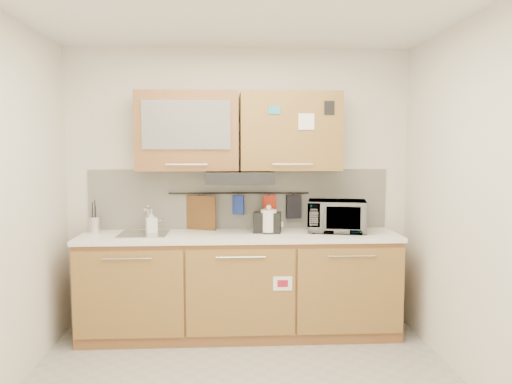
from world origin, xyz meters
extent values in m
plane|color=white|center=(0.00, 0.00, 2.60)|extent=(3.20, 3.20, 0.00)
plane|color=silver|center=(0.00, 1.50, 1.30)|extent=(3.20, 0.00, 3.20)
plane|color=silver|center=(1.60, 0.00, 1.30)|extent=(0.00, 3.00, 3.00)
cube|color=brown|center=(0.00, 1.20, 0.44)|extent=(2.80, 0.60, 0.88)
cube|color=black|center=(0.00, 1.20, 0.05)|extent=(2.80, 0.54, 0.10)
cube|color=olive|center=(-0.93, 0.89, 0.47)|extent=(0.91, 0.02, 0.74)
cylinder|color=silver|center=(-0.93, 0.86, 0.78)|extent=(0.41, 0.01, 0.01)
cube|color=olive|center=(0.00, 0.89, 0.47)|extent=(0.91, 0.02, 0.74)
cylinder|color=silver|center=(0.00, 0.86, 0.78)|extent=(0.41, 0.01, 0.01)
cube|color=olive|center=(0.93, 0.89, 0.47)|extent=(0.91, 0.02, 0.74)
cylinder|color=silver|center=(0.93, 0.86, 0.78)|extent=(0.41, 0.01, 0.01)
cube|color=white|center=(0.00, 1.19, 0.90)|extent=(2.82, 0.62, 0.04)
cube|color=silver|center=(0.00, 1.49, 1.20)|extent=(2.80, 0.02, 0.56)
cube|color=brown|center=(-0.46, 1.32, 1.83)|extent=(0.90, 0.35, 0.70)
cube|color=silver|center=(-0.46, 1.14, 1.88)|extent=(0.76, 0.02, 0.42)
cube|color=olive|center=(0.46, 1.32, 1.83)|extent=(0.90, 0.35, 0.70)
cube|color=white|center=(0.58, 1.14, 1.91)|extent=(0.14, 0.00, 0.14)
cube|color=black|center=(0.00, 1.25, 1.42)|extent=(0.60, 0.46, 0.10)
cube|color=silver|center=(-0.85, 1.20, 0.92)|extent=(0.42, 0.40, 0.03)
cylinder|color=silver|center=(-0.83, 1.36, 1.04)|extent=(0.03, 0.03, 0.24)
cylinder|color=silver|center=(-0.83, 1.28, 1.14)|extent=(0.02, 0.18, 0.02)
cylinder|color=black|center=(0.00, 1.45, 1.26)|extent=(1.30, 0.02, 0.02)
cylinder|color=silver|center=(-1.30, 1.30, 0.99)|extent=(0.14, 0.14, 0.15)
cylinder|color=black|center=(-1.32, 1.31, 1.06)|extent=(0.01, 0.01, 0.28)
cylinder|color=black|center=(-1.29, 1.29, 1.04)|extent=(0.01, 0.01, 0.25)
cylinder|color=black|center=(-1.30, 1.32, 1.07)|extent=(0.01, 0.01, 0.30)
cylinder|color=black|center=(-1.31, 1.28, 1.03)|extent=(0.01, 0.01, 0.22)
cylinder|color=silver|center=(0.26, 1.22, 1.03)|extent=(0.18, 0.18, 0.21)
sphere|color=silver|center=(0.26, 1.22, 1.15)|extent=(0.05, 0.05, 0.05)
cube|color=silver|center=(0.35, 1.19, 1.04)|extent=(0.03, 0.03, 0.13)
cylinder|color=black|center=(0.26, 1.22, 0.93)|extent=(0.16, 0.16, 0.01)
cube|color=black|center=(0.25, 1.24, 1.01)|extent=(0.26, 0.19, 0.18)
cube|color=black|center=(0.21, 1.25, 1.10)|extent=(0.09, 0.12, 0.01)
cube|color=black|center=(0.29, 1.23, 1.10)|extent=(0.09, 0.12, 0.01)
imported|color=#999999|center=(0.88, 1.25, 1.06)|extent=(0.58, 0.45, 0.29)
imported|color=#999999|center=(-0.79, 1.26, 1.03)|extent=(0.12, 0.12, 0.21)
cube|color=brown|center=(-0.37, 1.44, 1.03)|extent=(0.31, 0.16, 0.41)
cube|color=#203697|center=(-0.01, 1.44, 1.15)|extent=(0.11, 0.07, 0.18)
cube|color=black|center=(0.51, 1.44, 1.13)|extent=(0.14, 0.06, 0.22)
cube|color=red|center=(0.28, 1.44, 1.16)|extent=(0.13, 0.06, 0.16)
camera|label=1|loc=(-0.10, -3.19, 1.69)|focal=35.00mm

